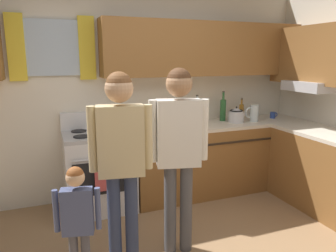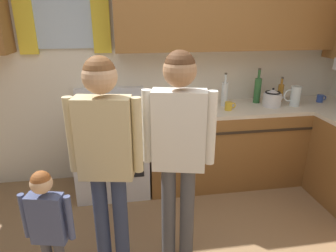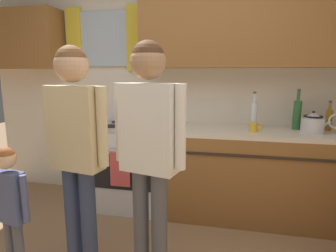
{
  "view_description": "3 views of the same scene",
  "coord_description": "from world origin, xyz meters",
  "views": [
    {
      "loc": [
        -0.96,
        -2.02,
        1.72
      ],
      "look_at": [
        0.21,
        1.03,
        1.03
      ],
      "focal_mm": 34.5,
      "sensor_mm": 36.0,
      "label": 1
    },
    {
      "loc": [
        -0.29,
        -1.44,
        1.84
      ],
      "look_at": [
        0.04,
        0.68,
        1.04
      ],
      "focal_mm": 31.59,
      "sensor_mm": 36.0,
      "label": 2
    },
    {
      "loc": [
        0.57,
        -1.28,
        1.44
      ],
      "look_at": [
        0.15,
        0.69,
        1.07
      ],
      "focal_mm": 30.27,
      "sensor_mm": 36.0,
      "label": 3
    }
  ],
  "objects": [
    {
      "name": "back_wall_unit",
      "position": [
        0.08,
        1.82,
        1.51
      ],
      "size": [
        4.6,
        0.42,
        2.6
      ],
      "color": "silver",
      "rests_on": "ground"
    },
    {
      "name": "kitchen_counter_run",
      "position": [
        1.47,
        1.11,
        0.45
      ],
      "size": [
        2.34,
        2.17,
        0.9
      ],
      "color": "brown",
      "rests_on": "ground"
    },
    {
      "name": "stove_oven",
      "position": [
        -0.44,
        1.54,
        0.47
      ],
      "size": [
        0.76,
        0.67,
        1.1
      ],
      "color": "silver",
      "rests_on": "ground"
    },
    {
      "name": "bottle_tall_clear",
      "position": [
        0.82,
        1.6,
        1.04
      ],
      "size": [
        0.07,
        0.07,
        0.37
      ],
      "color": "silver",
      "rests_on": "kitchen_counter_run"
    },
    {
      "name": "bottle_wine_green",
      "position": [
        1.23,
        1.66,
        1.05
      ],
      "size": [
        0.08,
        0.08,
        0.39
      ],
      "color": "#2D6633",
      "rests_on": "kitchen_counter_run"
    },
    {
      "name": "bottle_oil_amber",
      "position": [
        1.52,
        1.67,
        1.01
      ],
      "size": [
        0.06,
        0.06,
        0.29
      ],
      "color": "#B27223",
      "rests_on": "kitchen_counter_run"
    },
    {
      "name": "mug_mustard_yellow",
      "position": [
        0.81,
        1.43,
        0.95
      ],
      "size": [
        0.12,
        0.08,
        0.09
      ],
      "color": "gold",
      "rests_on": "kitchen_counter_run"
    },
    {
      "name": "mug_cobalt_blue",
      "position": [
        1.97,
        1.57,
        0.94
      ],
      "size": [
        0.11,
        0.07,
        0.08
      ],
      "color": "#2D479E",
      "rests_on": "kitchen_counter_run"
    },
    {
      "name": "stovetop_kettle",
      "position": [
        1.33,
        1.5,
        1.0
      ],
      "size": [
        0.27,
        0.2,
        0.21
      ],
      "color": "silver",
      "rests_on": "kitchen_counter_run"
    },
    {
      "name": "water_pitcher",
      "position": [
        1.58,
        1.48,
        1.01
      ],
      "size": [
        0.19,
        0.11,
        0.22
      ],
      "color": "silver",
      "rests_on": "kitchen_counter_run"
    },
    {
      "name": "adult_holding_child",
      "position": [
        -0.43,
        0.41,
        1.02
      ],
      "size": [
        0.5,
        0.22,
        1.62
      ],
      "color": "#2D3856",
      "rests_on": "ground"
    },
    {
      "name": "adult_in_plaid",
      "position": [
        0.08,
        0.43,
        1.03
      ],
      "size": [
        0.5,
        0.24,
        1.64
      ],
      "color": "#4C4C51",
      "rests_on": "ground"
    },
    {
      "name": "small_child",
      "position": [
        -0.8,
        0.19,
        0.62
      ],
      "size": [
        0.32,
        0.14,
        0.98
      ],
      "color": "#4C4C56",
      "rests_on": "ground"
    }
  ]
}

